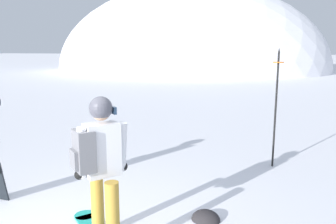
# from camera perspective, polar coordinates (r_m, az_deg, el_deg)

# --- Properties ---
(ridge_peak_main) EXTENTS (28.46, 25.62, 17.81)m
(ridge_peak_main) POSITION_cam_1_polar(r_m,az_deg,el_deg) (37.30, 3.70, 7.17)
(ridge_peak_main) COLOR white
(ridge_peak_main) RESTS_ON ground
(snowboarder_main) EXTENTS (1.48, 1.27, 1.71)m
(snowboarder_main) POSITION_cam_1_polar(r_m,az_deg,el_deg) (3.78, -11.39, -9.44)
(snowboarder_main) COLOR #23B7A3
(snowboarder_main) RESTS_ON ground
(piste_marker_near) EXTENTS (0.20, 0.20, 2.23)m
(piste_marker_near) POSITION_cam_1_polar(r_m,az_deg,el_deg) (6.52, 17.84, 1.79)
(piste_marker_near) COLOR black
(piste_marker_near) RESTS_ON ground
(rock_dark) EXTENTS (0.38, 0.32, 0.27)m
(rock_dark) POSITION_cam_1_polar(r_m,az_deg,el_deg) (4.65, 6.41, -17.71)
(rock_dark) COLOR #282628
(rock_dark) RESTS_ON ground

